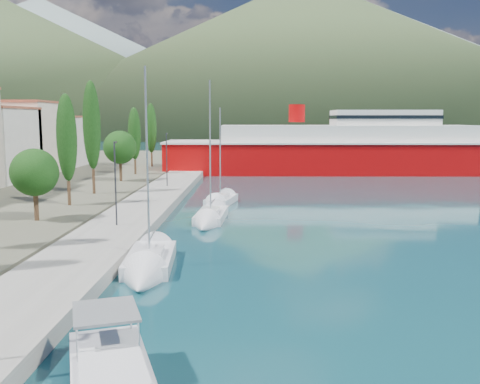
{
  "coord_description": "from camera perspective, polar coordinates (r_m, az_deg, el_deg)",
  "views": [
    {
      "loc": [
        0.85,
        -22.14,
        8.44
      ],
      "look_at": [
        0.0,
        14.0,
        3.5
      ],
      "focal_mm": 40.0,
      "sensor_mm": 36.0,
      "label": 1
    }
  ],
  "objects": [
    {
      "name": "sailboat_far",
      "position": [
        52.2,
        -2.5,
        -1.2
      ],
      "size": [
        3.65,
        7.41,
        10.44
      ],
      "color": "silver",
      "rests_on": "ground"
    },
    {
      "name": "lamp_posts",
      "position": [
        39.61,
        -13.06,
        1.26
      ],
      "size": [
        0.15,
        45.99,
        6.06
      ],
      "color": "#2D2D33",
      "rests_on": "quay"
    },
    {
      "name": "hills_far",
      "position": [
        659.12,
        13.8,
        13.56
      ],
      "size": [
        1480.0,
        900.0,
        180.0
      ],
      "color": "gray",
      "rests_on": "ground"
    },
    {
      "name": "sailboat_mid",
      "position": [
        43.26,
        -3.45,
        -3.07
      ],
      "size": [
        2.75,
        8.78,
        12.48
      ],
      "color": "silver",
      "rests_on": "ground"
    },
    {
      "name": "hills_near",
      "position": [
        408.47,
        15.53,
        13.22
      ],
      "size": [
        1010.0,
        520.0,
        115.0
      ],
      "color": "#3C4E2C",
      "rests_on": "ground"
    },
    {
      "name": "quay",
      "position": [
        49.79,
        -10.08,
        -1.63
      ],
      "size": [
        5.0,
        88.0,
        0.8
      ],
      "primitive_type": "cube",
      "color": "gray",
      "rests_on": "ground"
    },
    {
      "name": "ferry",
      "position": [
        86.35,
        11.37,
        4.3
      ],
      "size": [
        57.01,
        12.85,
        11.29
      ],
      "color": "#A40506",
      "rests_on": "ground"
    },
    {
      "name": "tree_row",
      "position": [
        57.16,
        -15.61,
        5.01
      ],
      "size": [
        4.14,
        63.68,
        11.69
      ],
      "color": "#47301E",
      "rests_on": "land_strip"
    },
    {
      "name": "sailboat_near",
      "position": [
        29.56,
        -10.01,
        -8.27
      ],
      "size": [
        3.17,
        8.73,
        12.31
      ],
      "color": "silver",
      "rests_on": "ground"
    },
    {
      "name": "ground",
      "position": [
        142.39,
        1.01,
        4.38
      ],
      "size": [
        1400.0,
        1400.0,
        0.0
      ],
      "primitive_type": "plane",
      "color": "#12404A"
    }
  ]
}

